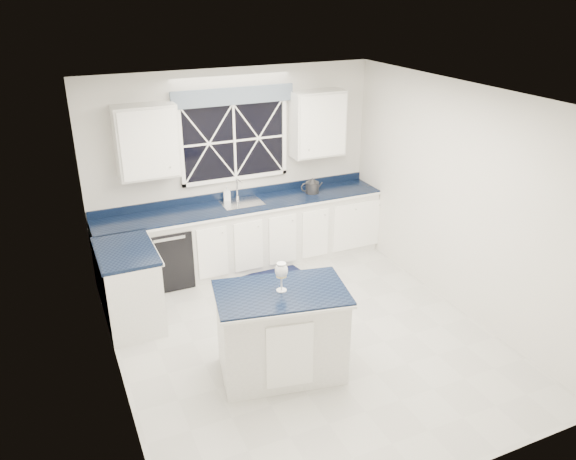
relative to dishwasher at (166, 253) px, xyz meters
name	(u,v)px	position (x,y,z in m)	size (l,w,h in m)	color
ground	(304,338)	(1.10, -1.95, -0.41)	(4.50, 4.50, 0.00)	#ABABA7
back_wall	(234,169)	(1.10, 0.30, 0.94)	(4.00, 0.10, 2.70)	silver
base_cabinets	(225,245)	(0.77, -0.17, 0.04)	(3.99, 1.60, 0.90)	silver
countertop	(243,205)	(1.10, 0.00, 0.51)	(3.98, 0.64, 0.04)	black
dishwasher	(166,253)	(0.00, 0.00, 0.00)	(0.60, 0.58, 0.82)	black
window	(234,135)	(1.10, 0.25, 1.42)	(1.65, 0.09, 1.26)	black
upper_cabinets	(237,132)	(1.10, 0.13, 1.49)	(3.10, 0.34, 0.90)	silver
faucet	(238,188)	(1.10, 0.19, 0.69)	(0.05, 0.20, 0.30)	silver
island	(281,332)	(0.62, -2.39, 0.07)	(1.40, 1.00, 0.95)	silver
rug	(267,282)	(1.20, -0.60, -0.40)	(1.39, 1.00, 0.02)	#A7A7A3
kettle	(312,186)	(2.15, 0.01, 0.63)	(0.31, 0.23, 0.22)	#303032
wine_glass	(281,272)	(0.63, -2.39, 0.75)	(0.13, 0.13, 0.30)	silver
soap_bottle	(227,193)	(0.95, 0.22, 0.63)	(0.09, 0.09, 0.20)	silver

